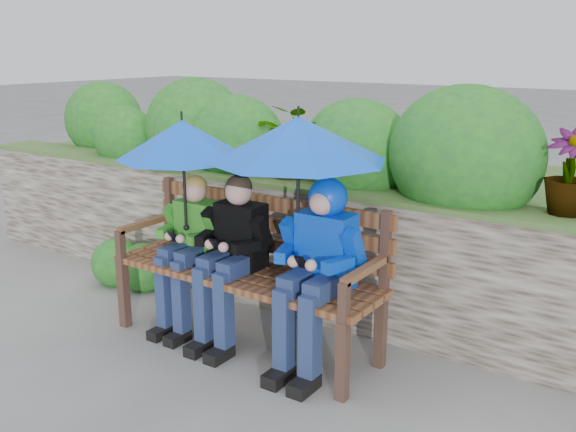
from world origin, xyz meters
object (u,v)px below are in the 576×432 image
Objects in this scene: park_bench at (251,261)px; boy_middle at (232,250)px; umbrella_right at (298,139)px; boy_right at (318,258)px; umbrella_left at (183,140)px; boy_left at (189,243)px.

boy_middle is at bearing -131.07° from park_bench.
umbrella_right reaches higher than park_bench.
umbrella_left is at bearing -179.06° from boy_right.
boy_middle is at bearing -176.86° from umbrella_right.
umbrella_left is 0.82× the size of umbrella_right.
park_bench is at bearing 10.68° from boy_left.
boy_middle is 1.29× the size of umbrella_left.
boy_right is at bearing 0.94° from umbrella_left.
park_bench is 0.16m from boy_middle.
park_bench is 0.50m from boy_left.
boy_right is at bearing -8.43° from park_bench.
boy_middle is at bearing -179.30° from boy_right.
umbrella_left is (-0.01, -0.02, 0.75)m from boy_left.
umbrella_right is at bearing 3.14° from boy_middle.
umbrella_right reaches higher than boy_left.
boy_right is (0.60, -0.09, 0.15)m from park_bench.
park_bench is 0.96m from umbrella_left.
park_bench is at bearing 48.93° from boy_middle.
boy_right is (1.09, 0.00, 0.09)m from boy_left.
boy_middle is (0.40, -0.01, 0.02)m from boy_left.
umbrella_left reaches higher than boy_right.
umbrella_left is at bearing -178.65° from boy_middle.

